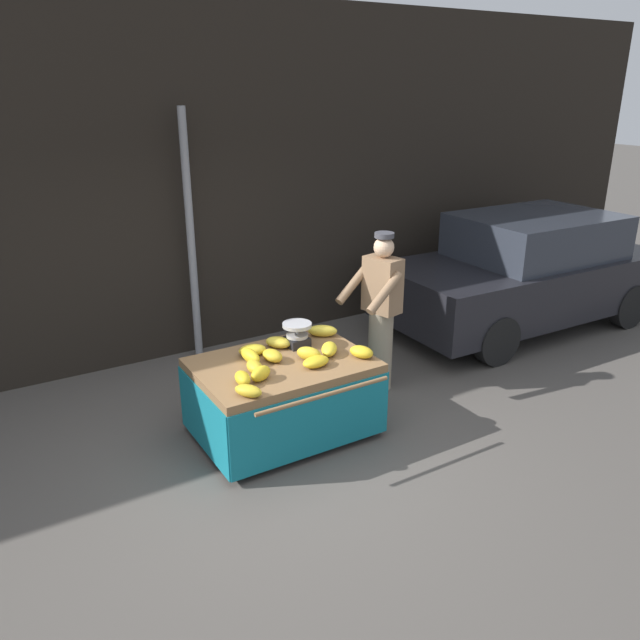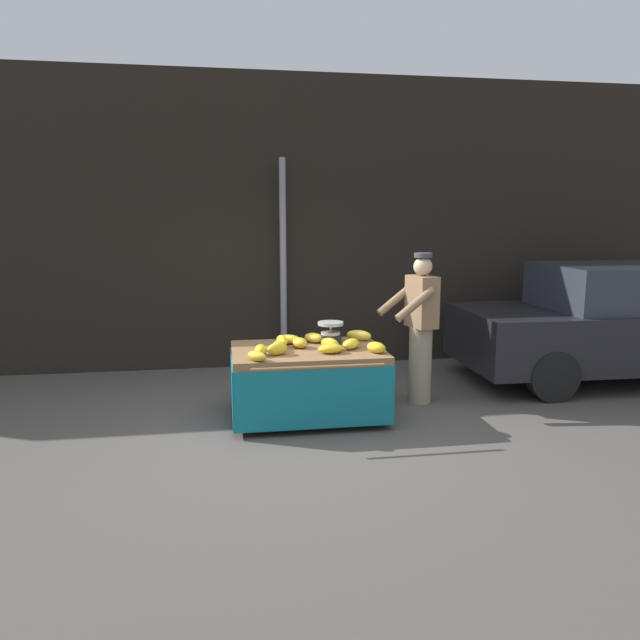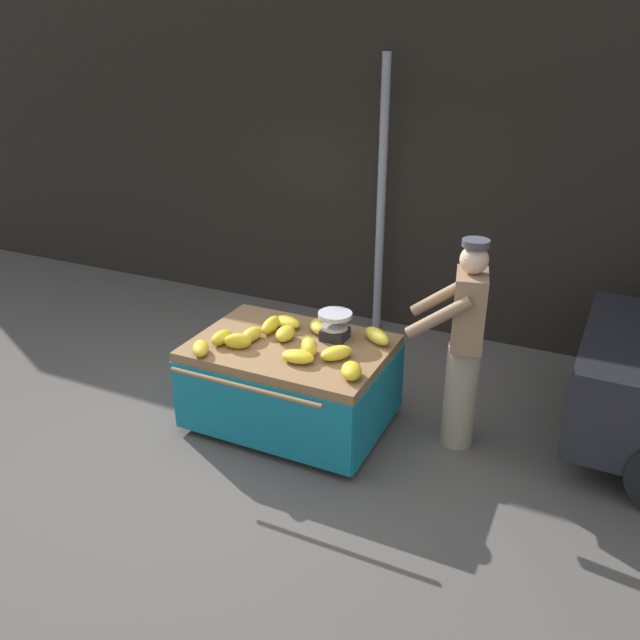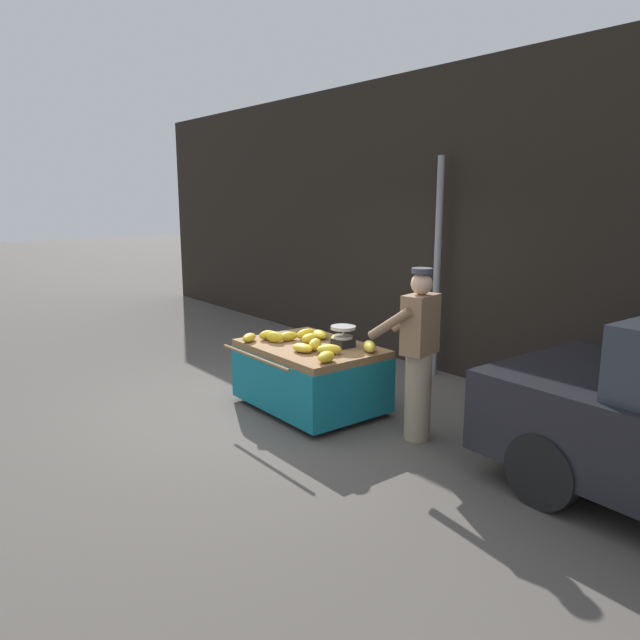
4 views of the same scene
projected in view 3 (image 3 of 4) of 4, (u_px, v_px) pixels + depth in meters
ground_plane at (241, 443)px, 5.25m from camera, size 60.00×60.00×0.00m
back_wall at (376, 139)px, 6.82m from camera, size 16.00×0.24×4.04m
street_pole at (381, 201)px, 6.71m from camera, size 0.09×0.09×2.89m
banana_cart at (291, 366)px, 5.32m from camera, size 1.59×1.32×0.75m
weighing_scale at (335, 326)px, 5.27m from camera, size 0.28×0.28×0.23m
banana_bunch_0 at (351, 371)px, 4.71m from camera, size 0.23×0.28×0.11m
banana_bunch_1 at (252, 334)px, 5.28m from camera, size 0.15×0.24×0.11m
banana_bunch_2 at (287, 322)px, 5.50m from camera, size 0.29×0.23×0.10m
banana_bunch_3 at (238, 341)px, 5.14m from camera, size 0.24×0.19×0.13m
banana_bunch_4 at (201, 348)px, 5.06m from camera, size 0.24×0.27×0.10m
banana_bunch_5 at (309, 347)px, 5.04m from camera, size 0.23×0.27×0.13m
banana_bunch_6 at (271, 325)px, 5.43m from camera, size 0.13×0.29×0.12m
banana_bunch_7 at (222, 338)px, 5.22m from camera, size 0.14×0.23×0.11m
banana_bunch_8 at (285, 334)px, 5.29m from camera, size 0.18×0.25×0.11m
banana_bunch_9 at (377, 336)px, 5.24m from camera, size 0.31×0.27×0.12m
banana_bunch_10 at (336, 353)px, 4.97m from camera, size 0.27×0.30×0.11m
banana_bunch_11 at (319, 326)px, 5.42m from camera, size 0.28×0.29×0.10m
banana_bunch_12 at (298, 357)px, 4.93m from camera, size 0.27×0.18×0.09m
vendor_person at (464, 346)px, 4.93m from camera, size 0.65×0.60×1.71m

